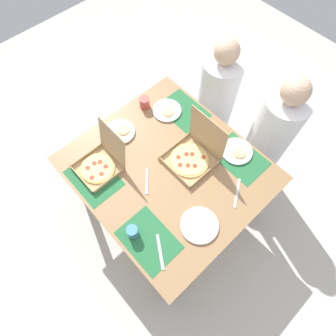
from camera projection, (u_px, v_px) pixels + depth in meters
ground_plane at (168, 205)px, 2.60m from camera, size 6.00×6.00×0.00m
dining_table at (168, 175)px, 2.03m from camera, size 1.25×1.13×0.74m
placemat_near_left at (94, 178)px, 1.91m from camera, size 0.36×0.26×0.00m
placemat_near_right at (149, 240)px, 1.72m from camera, size 0.36×0.26×0.00m
placemat_far_left at (183, 111)px, 2.16m from camera, size 0.36×0.26×0.00m
placemat_far_right at (240, 158)px, 1.97m from camera, size 0.36×0.26×0.00m
pizza_box_edge_far at (193, 154)px, 1.93m from camera, size 0.31×0.31×0.34m
pizza_box_corner_right at (101, 163)px, 1.91m from camera, size 0.27×0.31×0.30m
plate_near_right at (237, 151)px, 1.99m from camera, size 0.22×0.22×0.03m
plate_near_left at (199, 225)px, 1.75m from camera, size 0.24×0.24×0.02m
plate_middle at (167, 111)px, 2.15m from camera, size 0.22×0.22×0.03m
plate_far_left at (121, 132)px, 2.06m from camera, size 0.22×0.22×0.03m
cup_dark at (133, 232)px, 1.70m from camera, size 0.07×0.07×0.09m
cup_spare at (145, 103)px, 2.15m from camera, size 0.08×0.08×0.09m
condiment_bowl at (200, 129)px, 2.06m from camera, size 0.07×0.07×0.05m
knife_by_far_left at (160, 252)px, 1.68m from camera, size 0.19×0.13×0.00m
fork_by_near_right at (147, 181)px, 1.89m from camera, size 0.15×0.14×0.00m
knife_by_far_right at (237, 193)px, 1.85m from camera, size 0.13×0.19×0.00m
diner_left_seat at (216, 102)px, 2.49m from camera, size 0.32×0.32×1.14m
diner_right_seat at (268, 140)px, 2.28m from camera, size 0.32×0.32×1.20m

